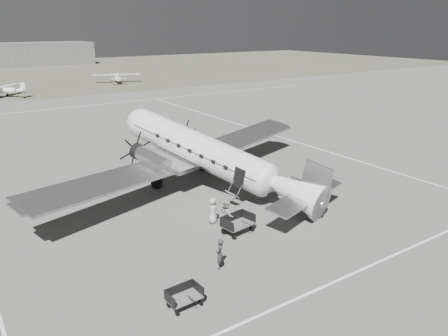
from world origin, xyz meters
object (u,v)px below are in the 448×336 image
(hangar_main, at_px, (18,54))
(dc3_airliner, at_px, (209,156))
(baggage_cart_near, at_px, (238,224))
(ground_crew, at_px, (220,254))
(passenger, at_px, (213,210))
(baggage_cart_far, at_px, (184,297))
(light_plane_right, at_px, (117,78))
(light_plane_left, at_px, (4,91))
(ramp_agent, at_px, (227,215))

(hangar_main, distance_m, dc3_airliner, 120.52)
(baggage_cart_near, height_order, ground_crew, ground_crew)
(hangar_main, height_order, passenger, hangar_main)
(ground_crew, bearing_deg, baggage_cart_near, -178.32)
(baggage_cart_far, xyz_separation_m, ground_crew, (2.99, 1.77, 0.35))
(light_plane_right, bearing_deg, baggage_cart_far, -92.10)
(light_plane_left, distance_m, baggage_cart_far, 67.61)
(light_plane_left, relative_size, baggage_cart_near, 5.00)
(hangar_main, height_order, dc3_airliner, hangar_main)
(hangar_main, bearing_deg, light_plane_right, -80.44)
(dc3_airliner, height_order, ramp_agent, dc3_airliner)
(light_plane_left, height_order, baggage_cart_far, light_plane_left)
(light_plane_right, bearing_deg, dc3_airliner, -88.43)
(ground_crew, bearing_deg, baggage_cart_far, -9.21)
(hangar_main, distance_m, baggage_cart_far, 132.72)
(hangar_main, bearing_deg, light_plane_left, -101.87)
(dc3_airliner, height_order, light_plane_right, dc3_airliner)
(baggage_cart_near, distance_m, baggage_cart_far, 7.47)
(light_plane_right, bearing_deg, hangar_main, 116.20)
(hangar_main, bearing_deg, ramp_agent, -94.73)
(hangar_main, height_order, light_plane_right, hangar_main)
(light_plane_right, xyz_separation_m, ground_crew, (-22.69, -73.89, -0.23))
(ground_crew, bearing_deg, ramp_agent, -168.84)
(baggage_cart_near, height_order, passenger, passenger)
(dc3_airliner, relative_size, passenger, 16.29)
(hangar_main, xyz_separation_m, ramp_agent, (-10.47, -126.50, -2.37))
(passenger, bearing_deg, hangar_main, 10.76)
(ground_crew, bearing_deg, light_plane_left, -129.63)
(hangar_main, xyz_separation_m, baggage_cart_far, (-16.23, -131.69, -2.86))
(light_plane_left, relative_size, baggage_cart_far, 6.24)
(passenger, bearing_deg, baggage_cart_far, 154.79)
(light_plane_right, bearing_deg, passenger, -89.58)
(light_plane_left, distance_m, light_plane_right, 24.32)
(dc3_airliner, xyz_separation_m, ramp_agent, (-2.63, -6.24, -1.63))
(hangar_main, relative_size, baggage_cart_far, 27.00)
(passenger, bearing_deg, dc3_airliner, -13.93)
(ramp_agent, bearing_deg, baggage_cart_far, 162.26)
(baggage_cart_far, bearing_deg, ground_crew, 27.73)
(baggage_cart_near, bearing_deg, dc3_airliner, 62.13)
(dc3_airliner, relative_size, light_plane_right, 2.75)
(hangar_main, bearing_deg, baggage_cart_near, -94.60)
(ramp_agent, height_order, passenger, ramp_agent)
(light_plane_left, xyz_separation_m, ground_crew, (0.23, -65.78, -0.22))
(baggage_cart_far, xyz_separation_m, passenger, (5.52, 6.39, 0.39))
(dc3_airliner, distance_m, light_plane_right, 66.54)
(ground_crew, bearing_deg, hangar_main, -135.65)
(ramp_agent, bearing_deg, light_plane_right, 14.45)
(light_plane_right, relative_size, passenger, 5.93)
(light_plane_left, height_order, ground_crew, light_plane_left)
(dc3_airliner, height_order, baggage_cart_far, dc3_airliner)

